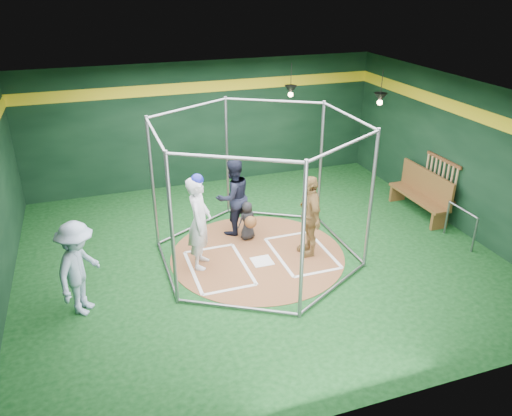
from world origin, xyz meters
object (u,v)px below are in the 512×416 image
object	(u,v)px
batter_figure	(199,222)
visitor_leopard	(309,216)
umpire	(233,197)
dugout_bench	(422,192)

from	to	relation	value
batter_figure	visitor_leopard	distance (m)	2.36
umpire	dugout_bench	size ratio (longest dim) A/B	0.92
batter_figure	umpire	size ratio (longest dim) A/B	1.13
visitor_leopard	dugout_bench	world-z (taller)	visitor_leopard
batter_figure	dugout_bench	distance (m)	5.95
batter_figure	visitor_leopard	size ratio (longest dim) A/B	1.14
dugout_bench	visitor_leopard	bearing A→B (deg)	-165.66
batter_figure	visitor_leopard	world-z (taller)	batter_figure
batter_figure	dugout_bench	xyz separation A→B (m)	(5.90, 0.65, -0.44)
dugout_bench	umpire	bearing A→B (deg)	173.54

